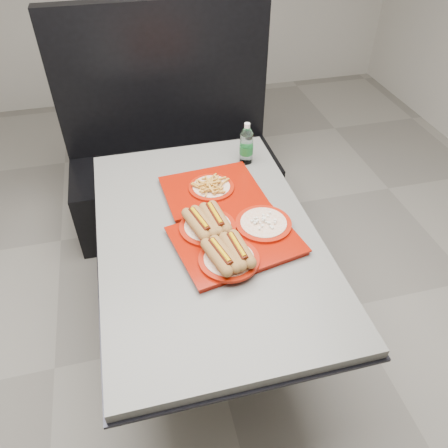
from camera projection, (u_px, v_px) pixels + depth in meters
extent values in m
plane|color=gray|center=(211.00, 336.00, 2.32)|extent=(6.00, 6.00, 0.00)
cylinder|color=black|center=(210.00, 333.00, 2.31)|extent=(0.52, 0.52, 0.05)
cylinder|color=black|center=(209.00, 289.00, 2.07)|extent=(0.11, 0.11, 0.66)
cube|color=black|center=(207.00, 239.00, 1.86)|extent=(0.92, 1.42, 0.01)
cube|color=slate|center=(207.00, 235.00, 1.84)|extent=(0.90, 1.40, 0.04)
cube|color=black|center=(177.00, 190.00, 2.92)|extent=(1.30, 0.55, 0.45)
cube|color=black|center=(164.00, 94.00, 2.72)|extent=(1.30, 0.10, 1.10)
cube|color=#8C1003|center=(236.00, 242.00, 1.77)|extent=(0.53, 0.45, 0.02)
cube|color=#8C1003|center=(236.00, 239.00, 1.76)|extent=(0.55, 0.46, 0.01)
cylinder|color=#991505|center=(229.00, 259.00, 1.66)|extent=(0.23, 0.23, 0.01)
cylinder|color=white|center=(229.00, 258.00, 1.66)|extent=(0.19, 0.19, 0.01)
cylinder|color=#991505|center=(208.00, 227.00, 1.80)|extent=(0.23, 0.23, 0.01)
cylinder|color=white|center=(208.00, 226.00, 1.80)|extent=(0.19, 0.19, 0.01)
cylinder|color=#991505|center=(263.00, 224.00, 1.82)|extent=(0.23, 0.23, 0.01)
cylinder|color=white|center=(264.00, 222.00, 1.81)|extent=(0.19, 0.19, 0.01)
cube|color=#8C1003|center=(211.00, 191.00, 2.03)|extent=(0.45, 0.36, 0.02)
cube|color=#8C1003|center=(211.00, 189.00, 2.02)|extent=(0.46, 0.37, 0.01)
cylinder|color=#991505|center=(211.00, 188.00, 2.01)|extent=(0.21, 0.21, 0.01)
cylinder|color=white|center=(211.00, 186.00, 2.01)|extent=(0.17, 0.17, 0.00)
cylinder|color=silver|center=(246.00, 148.00, 2.18)|extent=(0.07, 0.07, 0.16)
cylinder|color=#175D25|center=(246.00, 150.00, 2.19)|extent=(0.07, 0.07, 0.04)
cone|color=silver|center=(247.00, 131.00, 2.12)|extent=(0.07, 0.07, 0.04)
cylinder|color=silver|center=(247.00, 125.00, 2.10)|extent=(0.03, 0.03, 0.02)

